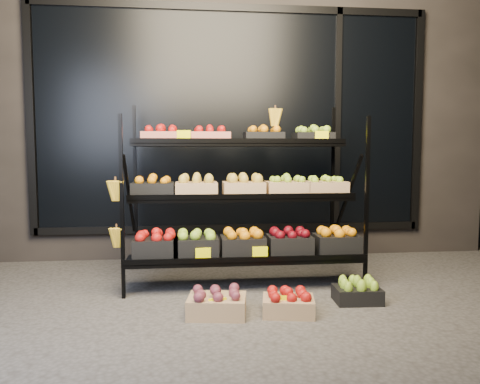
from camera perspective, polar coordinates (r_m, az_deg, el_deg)
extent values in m
plane|color=#514F4C|center=(3.87, 1.28, -13.12)|extent=(24.00, 24.00, 0.00)
cube|color=#2D2826|center=(6.29, -1.82, 9.96)|extent=(6.00, 2.00, 3.50)
cube|color=black|center=(5.26, -0.95, 8.76)|extent=(4.20, 0.04, 2.40)
cube|color=black|center=(5.30, -0.91, -4.40)|extent=(4.30, 0.06, 0.08)
cube|color=black|center=(5.46, -0.95, 21.55)|extent=(4.30, 0.06, 0.08)
cube|color=black|center=(5.48, -24.18, 8.18)|extent=(0.08, 0.06, 2.50)
cube|color=black|center=(5.84, 20.78, 8.06)|extent=(0.08, 0.06, 2.50)
cube|color=black|center=(5.48, 11.80, 8.50)|extent=(0.06, 0.06, 2.50)
cylinder|color=black|center=(5.56, 15.24, 3.23)|extent=(0.02, 0.02, 0.25)
cube|color=black|center=(3.89, -14.20, -1.84)|extent=(0.03, 0.03, 1.50)
cube|color=black|center=(4.14, 15.19, -1.47)|extent=(0.03, 0.03, 1.50)
cube|color=black|center=(4.84, -12.63, 0.44)|extent=(0.03, 0.03, 1.66)
cube|color=black|center=(5.04, 11.20, 0.64)|extent=(0.03, 0.03, 1.66)
cube|color=black|center=(4.13, 0.65, -8.13)|extent=(2.05, 0.42, 0.03)
cube|color=black|center=(3.93, 1.00, -8.28)|extent=(2.05, 0.02, 0.05)
cube|color=black|center=(4.35, 0.18, -0.80)|extent=(2.05, 0.40, 0.03)
cube|color=black|center=(4.15, 0.48, -0.58)|extent=(2.05, 0.02, 0.05)
cube|color=black|center=(4.62, -0.23, 5.75)|extent=(2.05, 0.40, 0.03)
cube|color=black|center=(4.43, 0.03, 6.24)|extent=(2.05, 0.02, 0.05)
cube|color=tan|center=(4.61, -9.53, 6.56)|extent=(0.38, 0.28, 0.11)
ellipsoid|color=#B70D13|center=(4.61, -9.54, 7.61)|extent=(0.32, 0.24, 0.07)
cube|color=tan|center=(4.60, -3.64, 6.62)|extent=(0.38, 0.28, 0.11)
ellipsoid|color=#B70D13|center=(4.61, -3.64, 7.67)|extent=(0.32, 0.24, 0.07)
cube|color=black|center=(4.66, 2.89, 6.60)|extent=(0.38, 0.28, 0.11)
ellipsoid|color=orange|center=(4.66, 2.89, 7.64)|extent=(0.32, 0.24, 0.07)
cube|color=black|center=(4.76, 8.88, 6.51)|extent=(0.38, 0.28, 0.11)
ellipsoid|color=#98C631|center=(4.77, 8.90, 7.53)|extent=(0.32, 0.24, 0.07)
cube|color=black|center=(4.32, -10.55, 0.22)|extent=(0.38, 0.28, 0.14)
ellipsoid|color=orange|center=(4.32, -10.57, 1.54)|extent=(0.32, 0.24, 0.07)
cube|color=tan|center=(4.31, -5.33, 0.27)|extent=(0.38, 0.28, 0.14)
ellipsoid|color=gold|center=(4.30, -5.34, 1.60)|extent=(0.32, 0.24, 0.07)
cube|color=tan|center=(4.34, 0.44, 0.32)|extent=(0.38, 0.28, 0.14)
ellipsoid|color=gold|center=(4.33, 0.44, 1.64)|extent=(0.32, 0.24, 0.07)
cube|color=tan|center=(4.41, 5.71, 0.37)|extent=(0.38, 0.28, 0.14)
ellipsoid|color=#98C631|center=(4.40, 5.72, 1.66)|extent=(0.32, 0.24, 0.07)
cube|color=tan|center=(4.50, 10.38, 0.40)|extent=(0.38, 0.28, 0.14)
ellipsoid|color=#98C631|center=(4.49, 10.40, 1.67)|extent=(0.32, 0.24, 0.07)
cube|color=black|center=(4.09, -10.20, -6.83)|extent=(0.38, 0.28, 0.18)
ellipsoid|color=#B70D13|center=(4.07, -10.22, -5.18)|extent=(0.32, 0.24, 0.07)
cube|color=black|center=(4.08, -5.37, -6.80)|extent=(0.38, 0.28, 0.18)
ellipsoid|color=#98C631|center=(4.06, -5.39, -5.15)|extent=(0.32, 0.24, 0.07)
cube|color=black|center=(4.11, 0.35, -6.71)|extent=(0.38, 0.28, 0.18)
ellipsoid|color=orange|center=(4.09, 0.35, -5.06)|extent=(0.32, 0.24, 0.07)
cube|color=black|center=(4.18, 6.06, -6.55)|extent=(0.38, 0.28, 0.18)
ellipsoid|color=#5C060F|center=(4.15, 6.08, -4.92)|extent=(0.32, 0.24, 0.07)
cube|color=black|center=(4.29, 11.70, -6.32)|extent=(0.38, 0.28, 0.18)
ellipsoid|color=orange|center=(4.26, 11.73, -4.74)|extent=(0.32, 0.24, 0.07)
ellipsoid|color=gold|center=(3.90, -14.96, 1.46)|extent=(0.14, 0.08, 0.22)
ellipsoid|color=gold|center=(3.94, -14.83, -4.13)|extent=(0.14, 0.08, 0.22)
ellipsoid|color=gold|center=(4.59, 4.32, 10.20)|extent=(0.14, 0.08, 0.22)
cube|color=#FFFC00|center=(4.63, 9.94, 6.60)|extent=(0.13, 0.01, 0.12)
cube|color=#FFFC00|center=(4.45, -6.87, 6.71)|extent=(0.13, 0.01, 0.12)
cube|color=#FFFC00|center=(3.94, -4.52, -7.66)|extent=(0.13, 0.01, 0.12)
cube|color=#FFFC00|center=(3.99, 2.47, -7.52)|extent=(0.13, 0.01, 0.12)
cube|color=#FFFC00|center=(3.45, -2.75, -14.37)|extent=(0.13, 0.01, 0.12)
cube|color=#FFFC00|center=(3.51, 5.38, -14.04)|extent=(0.13, 0.01, 0.12)
cube|color=tan|center=(3.52, -2.83, -13.73)|extent=(0.46, 0.37, 0.14)
ellipsoid|color=brown|center=(3.49, -2.84, -12.15)|extent=(0.39, 0.31, 0.07)
cube|color=tan|center=(3.56, 5.91, -13.66)|extent=(0.42, 0.34, 0.13)
ellipsoid|color=#B70D13|center=(3.54, 5.92, -12.22)|extent=(0.35, 0.28, 0.07)
cube|color=black|center=(3.93, 14.10, -12.05)|extent=(0.37, 0.28, 0.12)
ellipsoid|color=#98C631|center=(3.90, 14.12, -10.77)|extent=(0.31, 0.24, 0.07)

